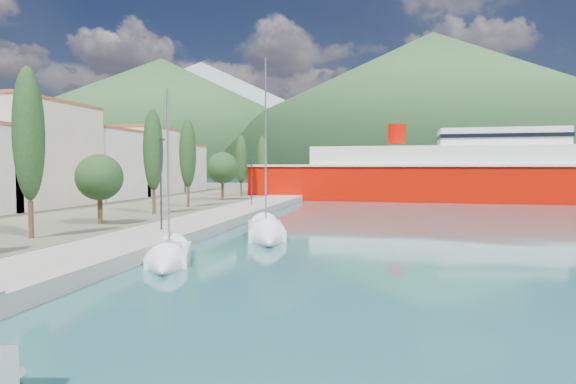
# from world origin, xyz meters

# --- Properties ---
(ground) EXTENTS (1400.00, 1400.00, 0.00)m
(ground) POSITION_xyz_m (0.00, 120.00, 0.00)
(ground) COLOR #24585B
(quay) EXTENTS (5.00, 88.00, 0.80)m
(quay) POSITION_xyz_m (-9.00, 26.00, 0.40)
(quay) COLOR gray
(quay) RESTS_ON ground
(hills_far) EXTENTS (1480.00, 900.00, 180.00)m
(hills_far) POSITION_xyz_m (138.59, 618.73, 77.39)
(hills_far) COLOR gray
(hills_far) RESTS_ON ground
(hills_near) EXTENTS (1010.00, 520.00, 115.00)m
(hills_near) POSITION_xyz_m (98.04, 372.50, 49.18)
(hills_near) COLOR #2B4F28
(hills_near) RESTS_ON ground
(town_buildings) EXTENTS (9.20, 69.20, 11.30)m
(town_buildings) POSITION_xyz_m (-32.00, 36.91, 5.57)
(town_buildings) COLOR beige
(town_buildings) RESTS_ON land_strip
(tree_row) EXTENTS (4.06, 64.21, 10.25)m
(tree_row) POSITION_xyz_m (-15.18, 32.91, 5.73)
(tree_row) COLOR #47301E
(tree_row) RESTS_ON land_strip
(lamp_posts) EXTENTS (0.15, 47.52, 6.06)m
(lamp_posts) POSITION_xyz_m (-9.00, 14.53, 4.08)
(lamp_posts) COLOR #2D2D33
(lamp_posts) RESTS_ON quay
(sailboat_near) EXTENTS (4.32, 7.09, 9.79)m
(sailboat_near) POSITION_xyz_m (-5.04, 8.37, 0.27)
(sailboat_near) COLOR silver
(sailboat_near) RESTS_ON ground
(sailboat_mid) EXTENTS (5.10, 9.81, 13.66)m
(sailboat_mid) POSITION_xyz_m (-2.25, 17.73, 0.33)
(sailboat_mid) COLOR silver
(sailboat_mid) RESTS_ON ground
(ferry) EXTENTS (60.82, 14.68, 12.01)m
(ferry) POSITION_xyz_m (15.56, 60.88, 3.65)
(ferry) COLOR #BA0C01
(ferry) RESTS_ON ground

